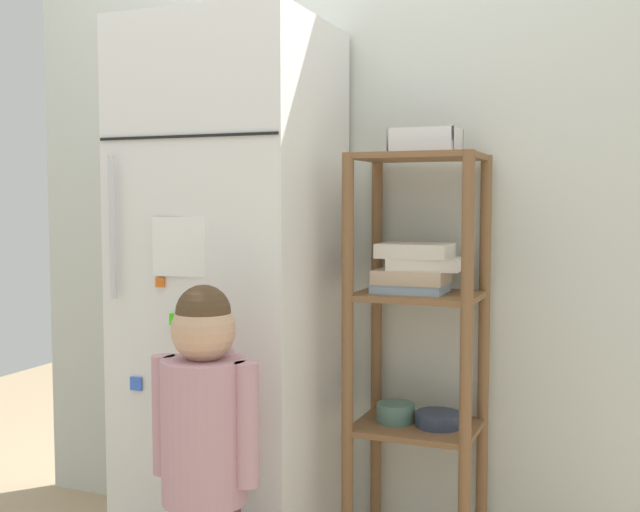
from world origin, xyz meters
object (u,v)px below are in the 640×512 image
object	(u,v)px
refrigerator	(233,298)
fruit_bin	(429,142)
child_standing	(205,429)
pantry_shelf_unit	(417,322)

from	to	relation	value
refrigerator	fruit_bin	xyz separation A→B (m)	(0.62, 0.11, 0.49)
refrigerator	child_standing	xyz separation A→B (m)	(0.17, -0.47, -0.28)
pantry_shelf_unit	fruit_bin	xyz separation A→B (m)	(0.03, -0.01, 0.55)
refrigerator	child_standing	world-z (taller)	refrigerator
child_standing	fruit_bin	world-z (taller)	fruit_bin
refrigerator	child_standing	size ratio (longest dim) A/B	1.80
child_standing	pantry_shelf_unit	size ratio (longest dim) A/B	0.73
refrigerator	pantry_shelf_unit	bearing A→B (deg)	11.28
pantry_shelf_unit	fruit_bin	bearing A→B (deg)	-12.29
refrigerator	fruit_bin	distance (m)	0.80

